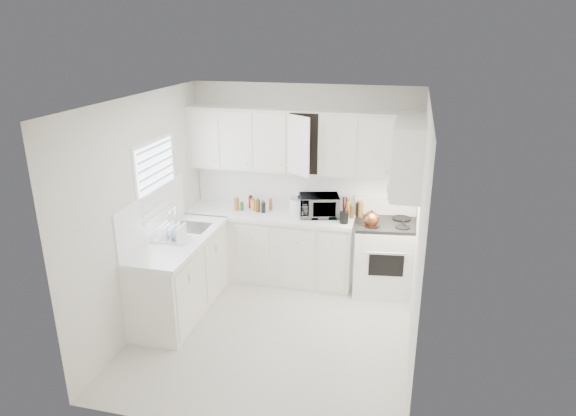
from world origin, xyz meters
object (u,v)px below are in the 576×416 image
(tea_kettle, at_px, (371,218))
(dish_rack, at_px, (171,231))
(rice_cooker, at_px, (299,205))
(stove, at_px, (385,247))
(microwave, at_px, (319,204))
(utensil_crock, at_px, (344,210))

(tea_kettle, relative_size, dish_rack, 0.63)
(rice_cooker, xyz_separation_m, dish_rack, (-1.24, -1.19, -0.02))
(stove, xyz_separation_m, microwave, (-0.87, 0.02, 0.51))
(stove, bearing_deg, tea_kettle, -146.11)
(stove, distance_m, microwave, 1.01)
(stove, height_order, microwave, microwave)
(rice_cooker, height_order, dish_rack, rice_cooker)
(tea_kettle, relative_size, microwave, 0.48)
(microwave, distance_m, rice_cooker, 0.27)
(microwave, height_order, dish_rack, microwave)
(utensil_crock, xyz_separation_m, dish_rack, (-1.86, -1.01, -0.07))
(microwave, bearing_deg, dish_rack, -157.42)
(microwave, xyz_separation_m, utensil_crock, (0.35, -0.18, 0.01))
(stove, relative_size, utensil_crock, 3.40)
(stove, xyz_separation_m, rice_cooker, (-1.13, 0.03, 0.47))
(rice_cooker, bearing_deg, stove, 14.41)
(rice_cooker, xyz_separation_m, utensil_crock, (0.62, -0.18, 0.05))
(tea_kettle, bearing_deg, microwave, -170.57)
(stove, distance_m, utensil_crock, 0.75)
(dish_rack, bearing_deg, stove, 25.52)
(utensil_crock, bearing_deg, tea_kettle, -0.70)
(dish_rack, bearing_deg, rice_cooker, 43.27)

